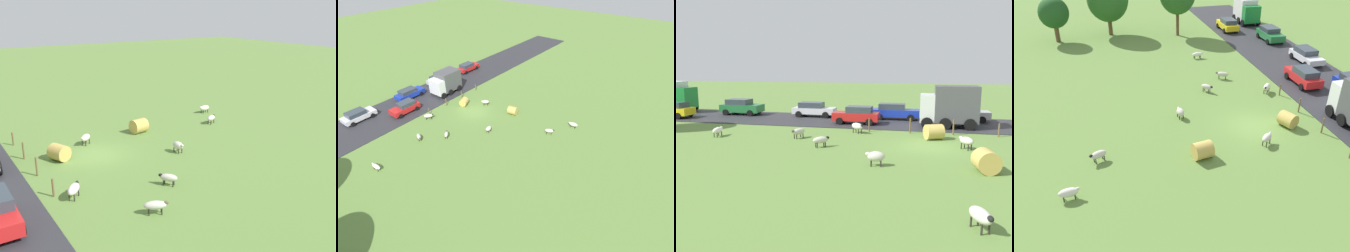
% 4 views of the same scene
% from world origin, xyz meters
% --- Properties ---
extents(ground_plane, '(160.00, 160.00, 0.00)m').
position_xyz_m(ground_plane, '(0.00, 0.00, 0.00)').
color(ground_plane, olive).
extents(road_strip, '(8.00, 80.00, 0.06)m').
position_xyz_m(road_strip, '(9.32, 0.00, 0.03)').
color(road_strip, '#2D2D33').
rests_on(road_strip, ground_plane).
extents(sheep_0, '(1.02, 1.09, 0.72)m').
position_xyz_m(sheep_0, '(-1.55, 6.73, 0.49)').
color(sheep_0, beige).
rests_on(sheep_0, ground_plane).
extents(sheep_1, '(1.12, 1.06, 0.82)m').
position_xyz_m(sheep_1, '(-0.11, -2.52, 0.56)').
color(sheep_1, beige).
rests_on(sheep_1, ground_plane).
extents(sheep_2, '(1.23, 0.90, 0.77)m').
position_xyz_m(sheep_2, '(-11.58, -1.66, 0.52)').
color(sheep_2, beige).
rests_on(sheep_2, ground_plane).
extents(sheep_3, '(1.29, 0.92, 0.74)m').
position_xyz_m(sheep_3, '(0.79, 9.14, 0.50)').
color(sheep_3, beige).
rests_on(sheep_3, ground_plane).
extents(sheep_4, '(1.27, 0.65, 0.74)m').
position_xyz_m(sheep_4, '(-13.37, -4.91, 0.48)').
color(sheep_4, silver).
rests_on(sheep_4, ground_plane).
extents(sheep_5, '(0.64, 1.08, 0.81)m').
position_xyz_m(sheep_5, '(-5.04, 2.64, 0.53)').
color(sheep_5, beige).
rests_on(sheep_5, ground_plane).
extents(sheep_6, '(1.16, 1.24, 0.83)m').
position_xyz_m(sheep_6, '(3.65, 5.26, 0.56)').
color(sheep_6, silver).
rests_on(sheep_6, ground_plane).
extents(sheep_7, '(1.32, 0.53, 0.70)m').
position_xyz_m(sheep_7, '(0.08, 15.31, 0.48)').
color(sheep_7, white).
rests_on(sheep_7, ground_plane).
extents(hay_bale_0, '(1.43, 1.36, 1.16)m').
position_xyz_m(hay_bale_0, '(-4.92, -2.91, 0.58)').
color(hay_bale_0, tan).
rests_on(hay_bale_0, ground_plane).
extents(hay_bale_1, '(1.50, 1.56, 1.11)m').
position_xyz_m(hay_bale_1, '(2.54, -0.58, 0.56)').
color(hay_bale_1, tan).
rests_on(hay_bale_1, ground_plane).
extents(fence_post_0, '(0.12, 0.12, 1.02)m').
position_xyz_m(fence_post_0, '(4.53, -5.36, 0.51)').
color(fence_post_0, brown).
rests_on(fence_post_0, ground_plane).
extents(fence_post_1, '(0.12, 0.12, 1.22)m').
position_xyz_m(fence_post_1, '(4.53, -2.09, 0.61)').
color(fence_post_1, brown).
rests_on(fence_post_1, ground_plane).
extents(fence_post_2, '(0.12, 0.12, 1.23)m').
position_xyz_m(fence_post_2, '(4.53, 1.18, 0.61)').
color(fence_post_2, brown).
rests_on(fence_post_2, ground_plane).
extents(fence_post_3, '(0.12, 0.12, 1.07)m').
position_xyz_m(fence_post_3, '(4.53, 4.45, 0.53)').
color(fence_post_3, brown).
rests_on(fence_post_3, ground_plane).
extents(truck_1, '(2.87, 4.75, 3.54)m').
position_xyz_m(truck_1, '(7.79, -2.00, 1.93)').
color(truck_1, white).
rests_on(truck_1, road_strip).
extents(car_0, '(2.22, 4.45, 1.54)m').
position_xyz_m(car_0, '(11.34, -3.55, 0.87)').
color(car_0, '#B7B7BC').
rests_on(car_0, road_strip).
extents(car_1, '(2.02, 4.53, 1.49)m').
position_xyz_m(car_1, '(11.39, -10.69, 0.84)').
color(car_1, red).
rests_on(car_1, road_strip).
extents(car_2, '(2.06, 4.35, 1.48)m').
position_xyz_m(car_2, '(11.15, 11.26, 0.84)').
color(car_2, silver).
rests_on(car_2, road_strip).
extents(car_3, '(1.98, 4.14, 1.59)m').
position_xyz_m(car_3, '(7.76, 6.07, 0.88)').
color(car_3, red).
rests_on(car_3, road_strip).
extents(car_4, '(1.96, 4.59, 1.55)m').
position_xyz_m(car_4, '(11.05, 2.93, 0.87)').
color(car_4, '#1933B2').
rests_on(car_4, road_strip).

